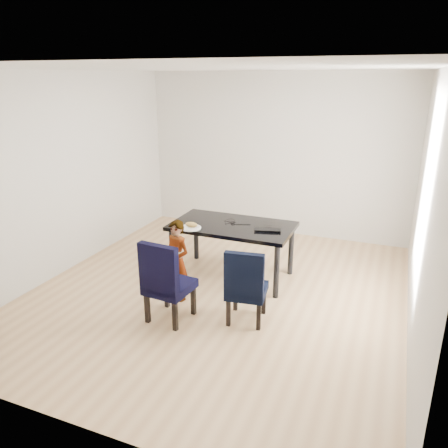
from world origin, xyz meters
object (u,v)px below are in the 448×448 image
at_px(chair_right, 247,284).
at_px(plate, 191,228).
at_px(child, 177,261).
at_px(chair_left, 170,280).
at_px(dining_table, 232,251).
at_px(laptop, 268,229).

relative_size(chair_right, plate, 3.24).
bearing_deg(child, chair_left, -52.92).
bearing_deg(dining_table, chair_right, -60.86).
xyz_separation_m(chair_left, laptop, (0.74, 1.27, 0.28)).
distance_m(child, laptop, 1.23).
distance_m(dining_table, child, 0.94).
bearing_deg(chair_left, plate, 106.66).
relative_size(child, laptop, 3.00).
height_order(chair_left, laptop, chair_left).
bearing_deg(laptop, chair_left, 45.14).
height_order(chair_left, chair_right, chair_left).
xyz_separation_m(chair_left, child, (-0.14, 0.45, 0.02)).
relative_size(plate, laptop, 0.81).
height_order(dining_table, child, child).
relative_size(dining_table, chair_right, 1.81).
height_order(plate, laptop, laptop).
distance_m(chair_left, chair_right, 0.86).
xyz_separation_m(dining_table, chair_left, (-0.25, -1.29, 0.11)).
xyz_separation_m(chair_right, laptop, (-0.07, 0.97, 0.32)).
distance_m(plate, laptop, 0.99).
distance_m(dining_table, plate, 0.68).
distance_m(dining_table, chair_right, 1.14).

